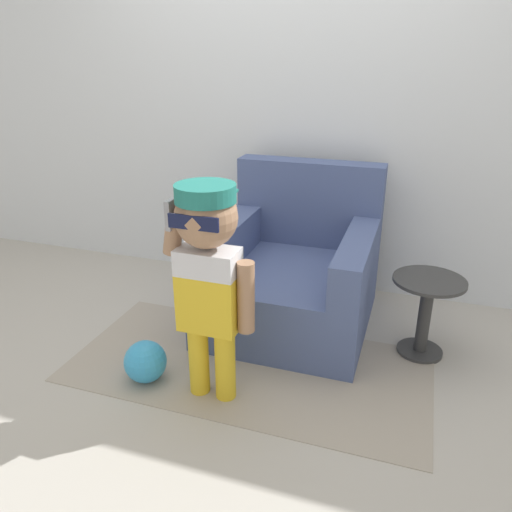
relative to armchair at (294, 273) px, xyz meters
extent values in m
plane|color=#ADA89E|center=(-0.22, -0.17, -0.31)|extent=(10.00, 10.00, 0.00)
cube|color=silver|center=(-0.22, 0.59, 0.99)|extent=(10.00, 0.05, 2.60)
cube|color=#475684|center=(0.00, -0.06, -0.12)|extent=(0.93, 1.01, 0.38)
cube|color=#475684|center=(0.00, 0.36, 0.34)|extent=(0.93, 0.17, 0.54)
cube|color=#475684|center=(-0.38, -0.14, 0.19)|extent=(0.16, 0.84, 0.24)
cube|color=#475684|center=(0.38, -0.14, 0.19)|extent=(0.16, 0.84, 0.24)
cylinder|color=gold|center=(-0.24, -0.86, -0.12)|extent=(0.10, 0.10, 0.37)
cylinder|color=gold|center=(-0.11, -0.86, -0.12)|extent=(0.10, 0.10, 0.37)
cube|color=gold|center=(-0.18, -0.86, 0.20)|extent=(0.27, 0.16, 0.27)
cube|color=silver|center=(-0.18, -0.86, 0.40)|extent=(0.27, 0.16, 0.12)
sphere|color=#997051|center=(-0.18, -0.86, 0.60)|extent=(0.27, 0.27, 0.27)
cylinder|color=#1E7066|center=(-0.18, -0.86, 0.71)|extent=(0.26, 0.26, 0.08)
cube|color=#1E7066|center=(-0.18, -0.73, 0.68)|extent=(0.16, 0.12, 0.01)
cube|color=#0F1433|center=(-0.18, -0.98, 0.62)|extent=(0.22, 0.01, 0.06)
cylinder|color=#997051|center=(0.00, -0.86, 0.25)|extent=(0.08, 0.08, 0.33)
cylinder|color=#997051|center=(-0.34, -0.86, 0.51)|extent=(0.11, 0.08, 0.20)
cube|color=gray|center=(-0.33, -0.88, 0.60)|extent=(0.02, 0.07, 0.13)
cylinder|color=#333333|center=(0.77, -0.15, -0.30)|extent=(0.25, 0.25, 0.02)
cylinder|color=#333333|center=(0.77, -0.15, -0.09)|extent=(0.07, 0.07, 0.43)
cylinder|color=#333333|center=(0.77, -0.15, 0.13)|extent=(0.38, 0.38, 0.02)
cube|color=#9E9384|center=(-0.09, -0.58, -0.30)|extent=(1.88, 0.92, 0.01)
sphere|color=#3399D1|center=(-0.54, -0.86, -0.20)|extent=(0.22, 0.22, 0.22)
camera|label=1|loc=(0.67, -2.69, 1.25)|focal=35.00mm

